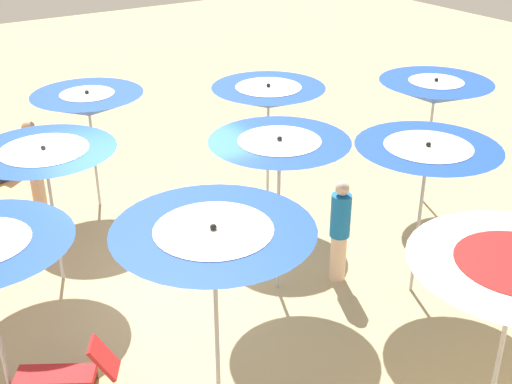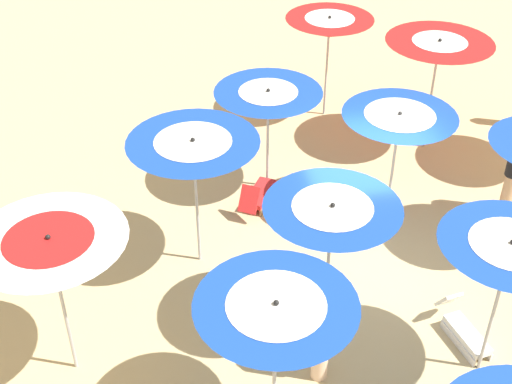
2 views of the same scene
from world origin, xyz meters
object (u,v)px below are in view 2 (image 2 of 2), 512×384
object	(u,v)px
beach_umbrella_5	(268,100)
beach_umbrella_11	(51,251)
beach_umbrella_10	(276,315)
lounger_2	(464,330)
beach_umbrella_8	(193,150)
beach_umbrella_1	(439,50)
beach_umbrella_6	(510,254)
beach_umbrella_4	(399,123)
beach_umbrella_7	(332,217)
lounger_1	(258,195)
beachgoer_2	(322,335)
beach_umbrella_2	(329,27)

from	to	relation	value
beach_umbrella_5	beach_umbrella_11	xyz separation A→B (m)	(4.02, -3.67, 0.30)
beach_umbrella_10	lounger_2	bearing A→B (deg)	107.75
beach_umbrella_8	beach_umbrella_10	distance (m)	3.66
beach_umbrella_1	beach_umbrella_6	world-z (taller)	beach_umbrella_1
beach_umbrella_4	beach_umbrella_7	xyz separation A→B (m)	(2.63, -1.95, 0.20)
beach_umbrella_7	lounger_2	xyz separation A→B (m)	(0.62, 2.03, -1.98)
beach_umbrella_7	lounger_2	size ratio (longest dim) A/B	2.07
beach_umbrella_10	beach_umbrella_1	bearing A→B (deg)	143.96
beach_umbrella_6	lounger_1	world-z (taller)	beach_umbrella_6
beach_umbrella_7	beach_umbrella_5	bearing A→B (deg)	-178.61
beach_umbrella_10	beach_umbrella_11	size ratio (longest dim) A/B	0.95
beach_umbrella_8	lounger_1	distance (m)	2.79
beach_umbrella_7	beachgoer_2	size ratio (longest dim) A/B	1.48
beach_umbrella_1	beach_umbrella_10	xyz separation A→B (m)	(6.42, -4.67, -0.11)
beachgoer_2	lounger_2	bearing A→B (deg)	85.09
beach_umbrella_4	beach_umbrella_11	distance (m)	6.33
beach_umbrella_1	beach_umbrella_7	bearing A→B (deg)	-36.47
beach_umbrella_4	beachgoer_2	xyz separation A→B (m)	(3.52, -2.26, -1.13)
beach_umbrella_6	lounger_2	world-z (taller)	beach_umbrella_6
beach_umbrella_6	beachgoer_2	xyz separation A→B (m)	(-0.29, -2.35, -1.34)
beach_umbrella_5	lounger_1	distance (m)	1.83
beach_umbrella_5	lounger_2	size ratio (longest dim) A/B	1.85
beach_umbrella_1	beachgoer_2	world-z (taller)	beach_umbrella_1
beach_umbrella_2	beach_umbrella_11	bearing A→B (deg)	-39.92
beach_umbrella_8	beach_umbrella_2	bearing A→B (deg)	142.90
beach_umbrella_1	beach_umbrella_5	world-z (taller)	beach_umbrella_1
beach_umbrella_2	beach_umbrella_8	world-z (taller)	beach_umbrella_8
beach_umbrella_2	beach_umbrella_11	distance (m)	8.65
beach_umbrella_2	lounger_1	size ratio (longest dim) A/B	1.93
beach_umbrella_6	lounger_1	distance (m)	5.52
beach_umbrella_6	beachgoer_2	distance (m)	2.72
beach_umbrella_4	beach_umbrella_6	size ratio (longest dim) A/B	0.91
beach_umbrella_2	beach_umbrella_10	distance (m)	8.71
beach_umbrella_7	beachgoer_2	world-z (taller)	beach_umbrella_7
beach_umbrella_4	beach_umbrella_10	size ratio (longest dim) A/B	0.93
beach_umbrella_4	beach_umbrella_7	world-z (taller)	beach_umbrella_7
beach_umbrella_2	beachgoer_2	size ratio (longest dim) A/B	1.47
beach_umbrella_10	beachgoer_2	distance (m)	1.70
beach_umbrella_6	beach_umbrella_7	xyz separation A→B (m)	(-1.18, -2.04, -0.01)
beach_umbrella_6	beach_umbrella_7	distance (m)	2.36
beach_umbrella_6	lounger_2	xyz separation A→B (m)	(-0.56, -0.01, -1.99)
beach_umbrella_1	beachgoer_2	distance (m)	7.00
lounger_2	beach_umbrella_2	bearing A→B (deg)	171.81
beach_umbrella_4	beach_umbrella_7	bearing A→B (deg)	-36.65
beach_umbrella_4	lounger_1	xyz separation A→B (m)	(-0.74, -2.34, -1.77)
beach_umbrella_5	beach_umbrella_11	distance (m)	5.45
beach_umbrella_4	beach_umbrella_6	bearing A→B (deg)	1.32
beach_umbrella_1	beach_umbrella_8	xyz separation A→B (m)	(2.81, -5.23, -0.00)
beach_umbrella_1	beach_umbrella_11	bearing A→B (deg)	-56.42
beach_umbrella_7	beach_umbrella_2	bearing A→B (deg)	164.82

